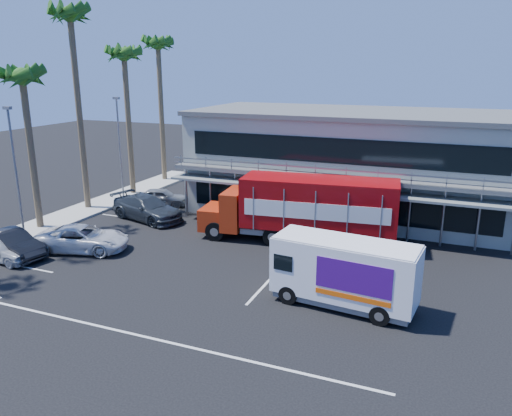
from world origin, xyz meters
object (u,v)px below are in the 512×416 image
at_px(parked_car_a, 4,248).
at_px(parked_car_b, 11,244).
at_px(white_van, 344,272).
at_px(red_truck, 305,207).

relative_size(parked_car_a, parked_car_b, 0.92).
bearing_deg(white_van, parked_car_a, -169.38).
xyz_separation_m(red_truck, parked_car_a, (-14.48, -9.05, -1.48)).
xyz_separation_m(red_truck, white_van, (4.03, -7.46, -0.56)).
height_order(parked_car_a, parked_car_b, parked_car_b).
bearing_deg(white_van, parked_car_b, -171.02).
xyz_separation_m(white_van, parked_car_a, (-18.51, -1.59, -0.91)).
bearing_deg(white_van, red_truck, 124.09).
relative_size(red_truck, parked_car_b, 2.64).
relative_size(white_van, parked_car_b, 1.42).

